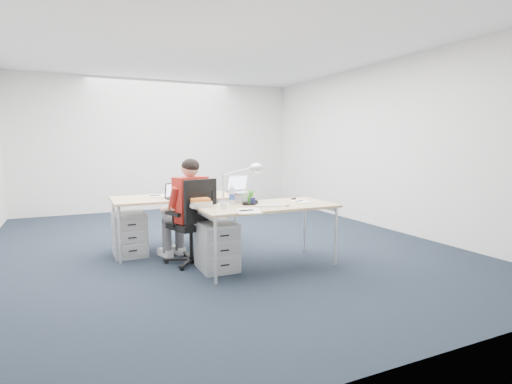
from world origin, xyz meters
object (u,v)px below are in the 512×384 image
at_px(sunglasses, 293,199).
at_px(desk_lamp, 236,185).
at_px(desk_far, 174,200).
at_px(cordless_phone, 213,198).
at_px(seated_person, 185,210).
at_px(headphones, 250,203).
at_px(book_stack, 200,203).
at_px(dark_laptop, 179,191).
at_px(computer_mouse, 287,205).
at_px(far_cup, 199,192).
at_px(drawer_pedestal_near, 217,246).
at_px(silver_laptop, 243,189).
at_px(can_koozie, 253,201).
at_px(drawer_pedestal_far, 129,234).
at_px(wireless_keyboard, 269,206).
at_px(bear_figurine, 251,197).
at_px(water_bottle, 232,195).
at_px(desk_near, 266,209).
at_px(office_chair, 193,240).

bearing_deg(sunglasses, desk_lamp, 171.50).
xyz_separation_m(desk_far, cordless_phone, (0.26, -0.87, 0.13)).
bearing_deg(cordless_phone, seated_person, 111.05).
bearing_deg(sunglasses, desk_far, 119.90).
height_order(seated_person, headphones, seated_person).
xyz_separation_m(book_stack, dark_laptop, (-0.05, 0.75, 0.06)).
height_order(computer_mouse, far_cup, far_cup).
xyz_separation_m(seated_person, headphones, (0.66, -0.49, 0.12)).
bearing_deg(drawer_pedestal_near, cordless_phone, 81.77).
bearing_deg(headphones, desk_far, 98.97).
relative_size(silver_laptop, book_stack, 1.41).
height_order(can_koozie, desk_lamp, desk_lamp).
xyz_separation_m(drawer_pedestal_far, dark_laptop, (0.61, -0.24, 0.56)).
distance_m(desk_far, headphones, 1.23).
xyz_separation_m(wireless_keyboard, desk_lamp, (-0.37, 0.07, 0.25)).
bearing_deg(seated_person, can_koozie, -58.51).
xyz_separation_m(bear_figurine, cordless_phone, (-0.41, 0.17, -0.00)).
relative_size(computer_mouse, headphones, 0.39).
distance_m(seated_person, headphones, 0.84).
xyz_separation_m(wireless_keyboard, bear_figurine, (-0.12, 0.23, 0.08)).
bearing_deg(dark_laptop, sunglasses, -42.75).
height_order(water_bottle, far_cup, water_bottle).
relative_size(desk_lamp, dark_laptop, 1.73).
bearing_deg(wireless_keyboard, cordless_phone, 160.56).
xyz_separation_m(drawer_pedestal_near, cordless_phone, (0.03, 0.18, 0.54)).
xyz_separation_m(seated_person, cordless_phone, (0.26, -0.33, 0.19)).
xyz_separation_m(headphones, water_bottle, (-0.19, 0.10, 0.09)).
height_order(drawer_pedestal_far, bear_figurine, bear_figurine).
bearing_deg(desk_lamp, far_cup, 93.31).
xyz_separation_m(desk_near, sunglasses, (0.48, 0.19, 0.06)).
distance_m(computer_mouse, bear_figurine, 0.44).
xyz_separation_m(desk_far, drawer_pedestal_near, (0.24, -1.05, -0.41)).
bearing_deg(seated_person, dark_laptop, 68.07).
height_order(drawer_pedestal_far, headphones, headphones).
bearing_deg(desk_far, desk_near, -54.97).
distance_m(headphones, dark_laptop, 1.03).
relative_size(desk_near, can_koozie, 16.47).
bearing_deg(silver_laptop, sunglasses, -26.15).
relative_size(desk_far, book_stack, 7.07).
distance_m(seated_person, drawer_pedestal_far, 0.87).
xyz_separation_m(drawer_pedestal_far, headphones, (1.26, -1.02, 0.47)).
relative_size(silver_laptop, far_cup, 3.32).
bearing_deg(wireless_keyboard, silver_laptop, 124.17).
height_order(seated_person, water_bottle, seated_person).
xyz_separation_m(book_stack, desk_lamp, (0.36, -0.19, 0.21)).
relative_size(office_chair, headphones, 4.28).
bearing_deg(desk_near, dark_laptop, 131.35).
relative_size(can_koozie, cordless_phone, 0.59).
bearing_deg(desk_lamp, desk_far, 109.40).
relative_size(drawer_pedestal_far, desk_lamp, 1.07).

